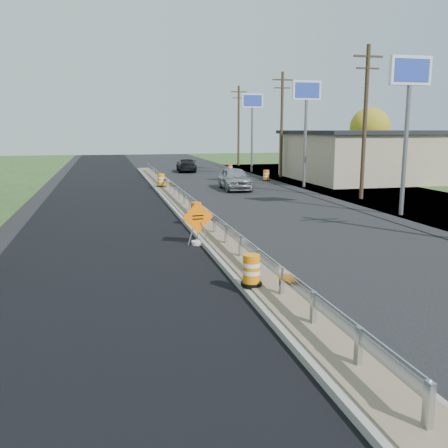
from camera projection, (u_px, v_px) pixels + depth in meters
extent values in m
plane|color=black|center=(215.00, 238.00, 20.46)|extent=(140.00, 140.00, 0.00)
cube|color=black|center=(104.00, 205.00, 29.01)|extent=(7.20, 120.00, 0.01)
cube|color=gray|center=(184.00, 206.00, 28.09)|extent=(1.60, 55.00, 0.18)
cube|color=brown|center=(184.00, 204.00, 28.07)|extent=(1.25, 55.00, 0.05)
cube|color=silver|center=(429.00, 405.00, 6.98)|extent=(0.10, 0.15, 0.70)
cube|color=silver|center=(359.00, 346.00, 8.89)|extent=(0.10, 0.15, 0.70)
cube|color=silver|center=(313.00, 307.00, 10.80)|extent=(0.10, 0.15, 0.70)
cube|color=silver|center=(282.00, 281.00, 12.71)|extent=(0.10, 0.15, 0.70)
cube|color=silver|center=(258.00, 261.00, 14.62)|extent=(0.10, 0.15, 0.70)
cube|color=silver|center=(240.00, 246.00, 16.53)|extent=(0.10, 0.15, 0.70)
cube|color=silver|center=(226.00, 233.00, 18.44)|extent=(0.10, 0.15, 0.70)
cube|color=silver|center=(215.00, 224.00, 20.35)|extent=(0.10, 0.15, 0.70)
cube|color=silver|center=(205.00, 216.00, 22.27)|extent=(0.10, 0.15, 0.70)
cube|color=silver|center=(197.00, 209.00, 24.18)|extent=(0.10, 0.15, 0.70)
cube|color=silver|center=(190.00, 203.00, 26.09)|extent=(0.10, 0.15, 0.70)
cube|color=silver|center=(184.00, 198.00, 28.00)|extent=(0.10, 0.15, 0.70)
cube|color=silver|center=(179.00, 193.00, 29.91)|extent=(0.10, 0.15, 0.70)
cube|color=silver|center=(174.00, 190.00, 31.82)|extent=(0.10, 0.15, 0.70)
cube|color=silver|center=(170.00, 186.00, 33.73)|extent=(0.10, 0.15, 0.70)
cube|color=silver|center=(167.00, 183.00, 35.64)|extent=(0.10, 0.15, 0.70)
cube|color=silver|center=(163.00, 180.00, 37.55)|extent=(0.10, 0.15, 0.70)
cube|color=silver|center=(161.00, 178.00, 39.46)|extent=(0.10, 0.15, 0.70)
cube|color=silver|center=(158.00, 176.00, 41.37)|extent=(0.10, 0.15, 0.70)
cube|color=silver|center=(155.00, 174.00, 43.28)|extent=(0.10, 0.15, 0.70)
cube|color=silver|center=(153.00, 172.00, 45.20)|extent=(0.10, 0.15, 0.70)
cube|color=silver|center=(151.00, 170.00, 47.11)|extent=(0.10, 0.15, 0.70)
cube|color=silver|center=(149.00, 168.00, 49.02)|extent=(0.10, 0.15, 0.70)
cube|color=silver|center=(148.00, 167.00, 50.93)|extent=(0.10, 0.15, 0.70)
cube|color=silver|center=(181.00, 192.00, 28.92)|extent=(0.04, 46.00, 0.34)
cube|color=silver|center=(181.00, 194.00, 28.93)|extent=(0.06, 46.00, 0.03)
cube|color=silver|center=(181.00, 191.00, 28.90)|extent=(0.06, 46.00, 0.03)
cube|color=tan|center=(398.00, 157.00, 43.99)|extent=(18.00, 12.00, 4.00)
cube|color=black|center=(400.00, 132.00, 43.59)|extent=(18.50, 12.50, 0.30)
cube|color=black|center=(303.00, 163.00, 42.02)|extent=(0.08, 7.20, 2.20)
cylinder|color=slate|center=(405.00, 149.00, 25.09)|extent=(0.22, 0.22, 6.80)
cube|color=white|center=(410.00, 70.00, 24.38)|extent=(2.20, 0.25, 1.40)
cube|color=#263FB2|center=(410.00, 70.00, 24.38)|extent=(1.90, 0.30, 1.10)
cylinder|color=slate|center=(305.00, 142.00, 37.51)|extent=(0.22, 0.22, 6.80)
cube|color=white|center=(307.00, 90.00, 36.80)|extent=(2.20, 0.25, 1.40)
cube|color=#263FB2|center=(307.00, 90.00, 36.80)|extent=(1.90, 0.30, 1.10)
cylinder|color=slate|center=(252.00, 139.00, 50.89)|extent=(0.22, 0.22, 6.80)
cube|color=white|center=(252.00, 101.00, 50.17)|extent=(2.20, 0.25, 1.40)
cube|color=#263FB2|center=(252.00, 101.00, 50.17)|extent=(1.90, 0.30, 1.10)
cylinder|color=#473523|center=(365.00, 124.00, 30.81)|extent=(0.26, 0.26, 9.40)
cube|color=#473523|center=(368.00, 56.00, 30.06)|extent=(1.90, 0.12, 0.12)
cube|color=#473523|center=(368.00, 68.00, 30.19)|extent=(1.50, 0.10, 0.10)
cylinder|color=#473523|center=(282.00, 125.00, 45.14)|extent=(0.26, 0.26, 9.40)
cube|color=#473523|center=(283.00, 80.00, 44.39)|extent=(1.90, 0.12, 0.12)
cube|color=#473523|center=(282.00, 88.00, 44.52)|extent=(1.50, 0.10, 0.10)
cylinder|color=#473523|center=(239.00, 126.00, 59.47)|extent=(0.26, 0.26, 9.40)
cube|color=#473523|center=(239.00, 92.00, 58.72)|extent=(1.90, 0.12, 0.12)
cube|color=#473523|center=(239.00, 98.00, 58.85)|extent=(1.50, 0.10, 0.10)
cylinder|color=#473523|center=(368.00, 154.00, 58.59)|extent=(0.36, 0.36, 3.08)
sphere|color=#AE9B25|center=(370.00, 128.00, 58.03)|extent=(4.62, 4.62, 4.62)
cylinder|color=white|center=(198.00, 243.00, 19.17)|extent=(0.51, 0.51, 0.15)
cube|color=slate|center=(191.00, 233.00, 19.04)|extent=(0.30, 0.07, 0.88)
cube|color=slate|center=(205.00, 233.00, 19.16)|extent=(0.30, 0.07, 0.88)
cube|color=slate|center=(198.00, 233.00, 19.14)|extent=(0.06, 0.23, 0.90)
cube|color=orange|center=(198.00, 217.00, 18.98)|extent=(1.22, 0.16, 1.23)
cube|color=black|center=(198.00, 216.00, 18.95)|extent=(0.44, 0.06, 0.05)
cube|color=black|center=(198.00, 219.00, 18.97)|extent=(0.44, 0.06, 0.05)
cylinder|color=black|center=(251.00, 284.00, 13.47)|extent=(0.58, 0.58, 0.08)
cylinder|color=orange|center=(251.00, 269.00, 13.40)|extent=(0.46, 0.46, 0.81)
cylinder|color=white|center=(252.00, 264.00, 13.37)|extent=(0.47, 0.47, 0.11)
cylinder|color=white|center=(251.00, 272.00, 13.41)|extent=(0.47, 0.47, 0.11)
cylinder|color=black|center=(196.00, 220.00, 22.80)|extent=(0.59, 0.59, 0.08)
cylinder|color=#FF5E0A|center=(196.00, 211.00, 22.73)|extent=(0.48, 0.48, 0.83)
cylinder|color=white|center=(196.00, 208.00, 22.70)|extent=(0.49, 0.49, 0.11)
cylinder|color=white|center=(196.00, 213.00, 22.74)|extent=(0.49, 0.49, 0.11)
cylinder|color=black|center=(161.00, 186.00, 36.52)|extent=(0.64, 0.64, 0.09)
cylinder|color=#FE970A|center=(161.00, 180.00, 36.44)|extent=(0.51, 0.51, 0.90)
cylinder|color=white|center=(161.00, 178.00, 36.41)|extent=(0.53, 0.53, 0.12)
cylinder|color=white|center=(161.00, 181.00, 36.45)|extent=(0.53, 0.53, 0.12)
cylinder|color=black|center=(266.00, 180.00, 42.87)|extent=(0.63, 0.63, 0.08)
cylinder|color=orange|center=(266.00, 175.00, 42.79)|extent=(0.51, 0.51, 0.88)
cylinder|color=white|center=(266.00, 174.00, 42.76)|extent=(0.52, 0.52, 0.12)
cylinder|color=white|center=(266.00, 176.00, 42.81)|extent=(0.52, 0.52, 0.12)
cylinder|color=black|center=(230.00, 172.00, 51.01)|extent=(0.56, 0.56, 0.07)
cylinder|color=#F25A0A|center=(230.00, 168.00, 50.93)|extent=(0.45, 0.45, 0.78)
cylinder|color=white|center=(230.00, 167.00, 50.91)|extent=(0.46, 0.46, 0.10)
cylinder|color=white|center=(230.00, 169.00, 50.95)|extent=(0.46, 0.46, 0.10)
imported|color=#A6A6AB|center=(235.00, 179.00, 36.53)|extent=(2.11, 4.84, 1.62)
imported|color=black|center=(186.00, 165.00, 52.02)|extent=(2.34, 4.89, 1.37)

